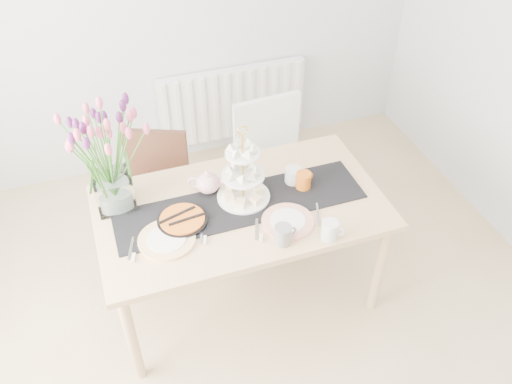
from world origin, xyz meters
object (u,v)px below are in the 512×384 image
object	(u,v)px
mug_grey	(283,235)
plate_right	(288,221)
mug_orange	(303,181)
plate_left	(167,240)
dining_table	(241,215)
chair_brown	(156,185)
radiator	(233,103)
mug_white	(330,230)
cake_stand	(243,181)
chair_white	(274,158)
teapot	(208,183)
cream_jug	(293,176)
tart_tin	(182,220)
tulip_vase	(104,146)

from	to	relation	value
mug_grey	plate_right	size ratio (longest dim) A/B	0.38
mug_orange	plate_left	xyz separation A→B (m)	(-0.83, -0.16, -0.04)
dining_table	chair_brown	distance (m)	0.78
radiator	mug_white	bearing A→B (deg)	-91.56
cake_stand	mug_white	world-z (taller)	cake_stand
chair_white	teapot	size ratio (longest dim) A/B	4.40
radiator	teapot	distance (m)	1.49
dining_table	cake_stand	distance (m)	0.21
teapot	cream_jug	distance (m)	0.50
dining_table	teapot	distance (m)	0.26
chair_white	cake_stand	size ratio (longest dim) A/B	2.17
radiator	mug_grey	xyz separation A→B (m)	(-0.29, -1.84, 0.35)
tart_tin	dining_table	bearing A→B (deg)	4.88
chair_brown	mug_white	world-z (taller)	mug_white
cream_jug	tart_tin	distance (m)	0.70
teapot	mug_orange	distance (m)	0.55
mug_grey	plate_right	bearing A→B (deg)	49.01
teapot	mug_orange	xyz separation A→B (m)	(0.53, -0.14, -0.02)
teapot	plate_left	distance (m)	0.43
chair_white	plate_left	bearing A→B (deg)	-144.09
tulip_vase	plate_left	world-z (taller)	tulip_vase
chair_brown	tart_tin	distance (m)	0.73
teapot	plate_left	xyz separation A→B (m)	(-0.31, -0.30, -0.06)
dining_table	plate_left	world-z (taller)	plate_left
cake_stand	tart_tin	xyz separation A→B (m)	(-0.37, -0.08, -0.11)
tulip_vase	plate_left	xyz separation A→B (m)	(0.20, -0.36, -0.40)
dining_table	mug_white	world-z (taller)	mug_white
chair_white	tart_tin	world-z (taller)	chair_white
cake_stand	mug_white	distance (m)	0.55
cake_stand	mug_grey	world-z (taller)	cake_stand
cream_jug	plate_left	size ratio (longest dim) A/B	0.32
cake_stand	plate_right	world-z (taller)	cake_stand
mug_orange	plate_right	distance (m)	0.31
mug_white	cake_stand	bearing A→B (deg)	157.91
plate_left	plate_right	size ratio (longest dim) A/B	1.06
dining_table	mug_white	distance (m)	0.54
dining_table	mug_grey	distance (m)	0.38
tart_tin	mug_white	world-z (taller)	mug_white
tart_tin	tulip_vase	bearing A→B (deg)	140.35
tart_tin	chair_white	bearing A→B (deg)	38.91
chair_white	mug_white	world-z (taller)	chair_white
chair_brown	plate_right	size ratio (longest dim) A/B	2.95
tart_tin	mug_orange	distance (m)	0.73
mug_orange	plate_right	bearing A→B (deg)	-152.47
cream_jug	mug_white	size ratio (longest dim) A/B	0.93
dining_table	chair_brown	bearing A→B (deg)	120.65
mug_orange	plate_right	xyz separation A→B (m)	(-0.19, -0.24, -0.05)
tulip_vase	tart_tin	world-z (taller)	tulip_vase
mug_orange	plate_right	size ratio (longest dim) A/B	0.37
chair_white	teapot	distance (m)	0.74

